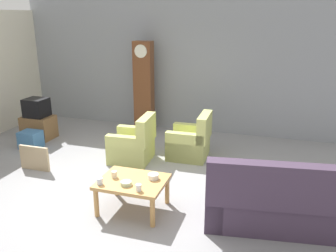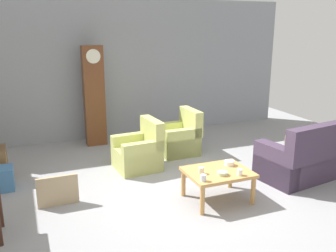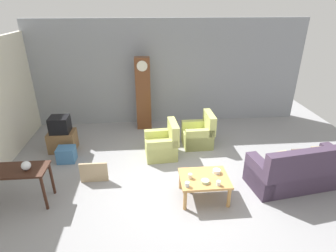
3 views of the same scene
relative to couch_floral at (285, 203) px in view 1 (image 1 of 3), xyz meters
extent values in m
plane|color=gray|center=(-2.45, 0.19, -0.36)|extent=(10.40, 10.40, 0.00)
cube|color=gray|center=(-2.45, 3.79, 1.24)|extent=(8.40, 0.16, 3.20)
cube|color=#423347|center=(-0.01, 0.06, -0.14)|extent=(2.20, 1.13, 0.44)
cube|color=#423347|center=(0.04, -0.29, 0.38)|extent=(2.11, 0.50, 0.60)
cube|color=#423347|center=(-0.93, -0.07, -0.02)|extent=(0.36, 0.87, 0.68)
cube|color=#9E8966|center=(0.46, 0.18, 0.26)|extent=(0.36, 0.13, 0.36)
cube|color=brown|center=(-0.02, 0.11, 0.26)|extent=(0.36, 0.12, 0.36)
cube|color=#C6B284|center=(-0.49, 0.04, 0.26)|extent=(0.38, 0.21, 0.36)
cube|color=#B7BC66|center=(-2.87, 1.47, -0.16)|extent=(0.81, 0.81, 0.40)
cube|color=#B7BC66|center=(-2.55, 1.50, 0.30)|extent=(0.23, 0.77, 0.52)
cube|color=#B7BC66|center=(-2.90, 1.77, -0.06)|extent=(0.77, 0.21, 0.60)
cube|color=#B7BC66|center=(-2.85, 1.17, -0.06)|extent=(0.77, 0.21, 0.60)
cube|color=#BDC36A|center=(-1.84, 1.98, -0.16)|extent=(0.78, 0.78, 0.40)
cube|color=#BDC36A|center=(-1.52, 1.99, 0.30)|extent=(0.20, 0.76, 0.52)
cube|color=#BDC36A|center=(-1.85, 2.28, -0.06)|extent=(0.76, 0.18, 0.60)
cube|color=#BDC36A|center=(-1.83, 1.68, -0.06)|extent=(0.76, 0.18, 0.60)
cube|color=tan|center=(-2.11, -0.22, 0.10)|extent=(0.96, 0.76, 0.05)
cylinder|color=tan|center=(-2.54, -0.54, -0.14)|extent=(0.07, 0.07, 0.43)
cylinder|color=tan|center=(-1.69, -0.54, -0.14)|extent=(0.07, 0.07, 0.43)
cylinder|color=tan|center=(-2.54, 0.11, -0.14)|extent=(0.07, 0.07, 0.43)
cylinder|color=tan|center=(-1.69, 0.11, -0.14)|extent=(0.07, 0.07, 0.43)
cube|color=brown|center=(-3.28, 3.24, 0.74)|extent=(0.44, 0.28, 2.19)
cylinder|color=silver|center=(-3.28, 3.09, 1.62)|extent=(0.30, 0.02, 0.30)
cube|color=brown|center=(-5.44, 2.01, -0.09)|extent=(0.68, 0.52, 0.53)
cube|color=black|center=(-5.44, 2.01, 0.38)|extent=(0.48, 0.44, 0.42)
cube|color=tan|center=(-4.40, 0.51, -0.12)|extent=(0.60, 0.05, 0.46)
cube|color=teal|center=(-5.21, 1.42, -0.17)|extent=(0.42, 0.36, 0.37)
cylinder|color=white|center=(-1.91, -0.49, 0.17)|extent=(0.08, 0.08, 0.10)
cylinder|color=silver|center=(-2.50, -0.47, 0.17)|extent=(0.09, 0.09, 0.10)
cylinder|color=beige|center=(-2.40, -0.22, 0.17)|extent=(0.09, 0.09, 0.10)
cylinder|color=white|center=(-1.84, -0.09, 0.16)|extent=(0.16, 0.16, 0.08)
cylinder|color=#B2C69E|center=(-2.14, -0.38, 0.15)|extent=(0.16, 0.16, 0.05)
camera|label=1|loc=(-0.27, -4.33, 2.38)|focal=36.74mm
camera|label=2|loc=(-4.76, -4.73, 2.24)|focal=39.37mm
camera|label=3|loc=(-3.21, -4.54, 3.27)|focal=28.93mm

